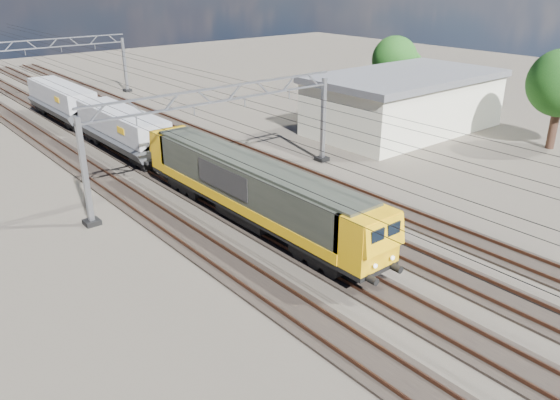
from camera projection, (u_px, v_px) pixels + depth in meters
ground at (258, 205)px, 35.49m from camera, size 160.00×160.00×0.00m
track_outer_west at (177, 230)px, 31.94m from camera, size 2.60×140.00×0.30m
track_loco at (233, 212)px, 34.29m from camera, size 2.60×140.00×0.30m
track_inner_east at (282, 197)px, 36.63m from camera, size 2.60×140.00×0.30m
track_outer_east at (325, 183)px, 38.98m from camera, size 2.60×140.00×0.30m
catenary_gantry_mid at (222, 134)px, 36.84m from camera, size 19.90×0.90×7.11m
catenary_gantry_far at (46, 68)px, 62.50m from camera, size 19.90×0.90×7.11m
overhead_wires at (189, 97)px, 38.98m from camera, size 12.03×140.00×0.53m
locomotive at (251, 188)px, 32.01m from camera, size 2.76×21.10×3.62m
hopper_wagon_lead at (122, 128)px, 44.66m from camera, size 3.38×13.00×3.25m
hopper_wagon_mid at (62, 99)px, 54.78m from camera, size 3.38×13.00×3.25m
industrial_shed at (404, 102)px, 51.61m from camera, size 18.60×10.60×5.40m
tree_far at (398, 61)px, 61.22m from camera, size 5.55×5.15×7.61m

